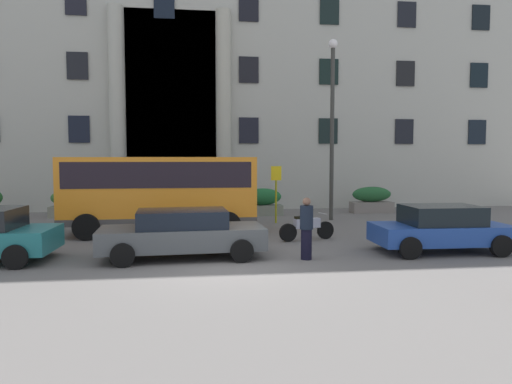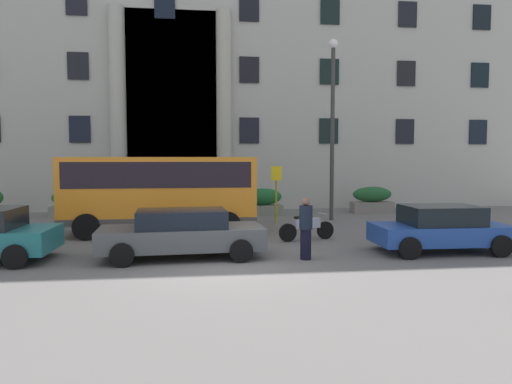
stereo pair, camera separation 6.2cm
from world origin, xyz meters
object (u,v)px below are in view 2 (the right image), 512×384
at_px(hedge_planter_far_west, 372,200).
at_px(motorcycle_far_end, 306,227).
at_px(lamppost_plaza_centre, 333,116).
at_px(parked_compact_extra, 182,233).
at_px(bus_stop_sign, 276,188).
at_px(hedge_planter_entrance_right, 70,204).
at_px(pedestrian_child_trailing, 306,228).
at_px(parked_estate_mid, 441,228).
at_px(hedge_planter_east, 263,202).
at_px(orange_minibus, 161,188).

xyz_separation_m(hedge_planter_far_west, motorcycle_far_end, (-5.14, -7.41, -0.17)).
bearing_deg(lamppost_plaza_centre, parked_compact_extra, -131.37).
bearing_deg(bus_stop_sign, parked_compact_extra, -119.82).
bearing_deg(parked_compact_extra, hedge_planter_far_west, 43.27).
distance_m(hedge_planter_entrance_right, parked_compact_extra, 11.19).
distance_m(hedge_planter_entrance_right, motorcycle_far_end, 12.11).
bearing_deg(pedestrian_child_trailing, parked_compact_extra, 102.22).
height_order(hedge_planter_far_west, parked_compact_extra, parked_compact_extra).
height_order(parked_compact_extra, motorcycle_far_end, parked_compact_extra).
relative_size(hedge_planter_far_west, parked_estate_mid, 0.53).
distance_m(hedge_planter_far_west, hedge_planter_east, 5.60).
height_order(pedestrian_child_trailing, lamppost_plaza_centre, lamppost_plaza_centre).
bearing_deg(bus_stop_sign, pedestrian_child_trailing, -93.15).
distance_m(parked_estate_mid, lamppost_plaza_centre, 8.41).
xyz_separation_m(hedge_planter_entrance_right, hedge_planter_east, (9.06, -0.43, 0.01)).
bearing_deg(hedge_planter_far_west, orange_minibus, -152.44).
bearing_deg(pedestrian_child_trailing, hedge_planter_east, 21.82).
relative_size(parked_compact_extra, motorcycle_far_end, 2.32).
bearing_deg(hedge_planter_east, pedestrian_child_trailing, -91.30).
xyz_separation_m(hedge_planter_entrance_right, lamppost_plaza_centre, (11.84, -2.54, 3.96)).
relative_size(orange_minibus, motorcycle_far_end, 3.44).
relative_size(motorcycle_far_end, lamppost_plaza_centre, 0.25).
height_order(parked_compact_extra, lamppost_plaza_centre, lamppost_plaza_centre).
relative_size(bus_stop_sign, pedestrian_child_trailing, 1.42).
distance_m(hedge_planter_entrance_right, hedge_planter_east, 9.07).
distance_m(parked_estate_mid, motorcycle_far_end, 4.24).
bearing_deg(parked_estate_mid, hedge_planter_entrance_right, 143.75).
bearing_deg(lamppost_plaza_centre, pedestrian_child_trailing, -110.89).
distance_m(orange_minibus, parked_estate_mid, 9.61).
bearing_deg(hedge_planter_far_west, hedge_planter_east, -176.45).
xyz_separation_m(hedge_planter_far_west, parked_estate_mid, (-1.66, -9.82, 0.07)).
xyz_separation_m(bus_stop_sign, parked_compact_extra, (-3.75, -6.55, -0.81)).
relative_size(parked_estate_mid, motorcycle_far_end, 1.99).
distance_m(parked_estate_mid, pedestrian_child_trailing, 4.19).
height_order(hedge_planter_far_west, lamppost_plaza_centre, lamppost_plaza_centre).
relative_size(orange_minibus, hedge_planter_far_west, 3.25).
xyz_separation_m(hedge_planter_far_west, hedge_planter_east, (-5.59, -0.35, -0.01)).
bearing_deg(orange_minibus, parked_estate_mid, -28.47).
relative_size(hedge_planter_entrance_right, lamppost_plaza_centre, 0.22).
distance_m(hedge_planter_east, lamppost_plaza_centre, 5.27).
height_order(orange_minibus, lamppost_plaza_centre, lamppost_plaza_centre).
bearing_deg(orange_minibus, hedge_planter_entrance_right, 130.76).
relative_size(hedge_planter_east, pedestrian_child_trailing, 1.10).
distance_m(hedge_planter_entrance_right, parked_estate_mid, 16.34).
bearing_deg(bus_stop_sign, hedge_planter_far_west, 29.92).
distance_m(parked_compact_extra, pedestrian_child_trailing, 3.42).
height_order(orange_minibus, hedge_planter_entrance_right, orange_minibus).
bearing_deg(orange_minibus, motorcycle_far_end, -23.64).
bearing_deg(parked_compact_extra, orange_minibus, 98.11).
relative_size(hedge_planter_far_west, lamppost_plaza_centre, 0.26).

